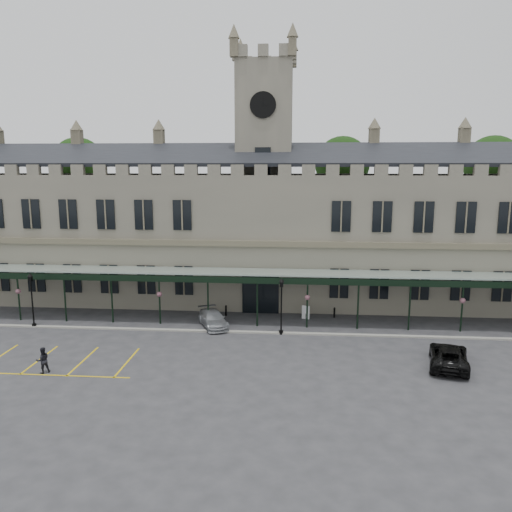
# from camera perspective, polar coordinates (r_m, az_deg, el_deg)

# --- Properties ---
(ground) EXTENTS (140.00, 140.00, 0.00)m
(ground) POSITION_cam_1_polar(r_m,az_deg,el_deg) (34.05, -0.84, -11.82)
(ground) COLOR #2F2F32
(station_building) EXTENTS (60.00, 10.36, 17.30)m
(station_building) POSITION_cam_1_polar(r_m,az_deg,el_deg) (47.82, 0.96, 2.68)
(station_building) COLOR #646053
(station_building) RESTS_ON ground
(clock_tower) EXTENTS (5.60, 5.60, 24.80)m
(clock_tower) POSITION_cam_1_polar(r_m,az_deg,el_deg) (47.48, 0.99, 10.66)
(clock_tower) COLOR #646053
(clock_tower) RESTS_ON ground
(canopy) EXTENTS (50.00, 4.10, 4.30)m
(canopy) POSITION_cam_1_polar(r_m,az_deg,el_deg) (40.34, 0.17, -4.66)
(canopy) COLOR #8C9E93
(canopy) RESTS_ON ground
(kerb) EXTENTS (60.00, 0.40, 0.12)m
(kerb) POSITION_cam_1_polar(r_m,az_deg,el_deg) (39.16, -0.06, -8.71)
(kerb) COLOR gray
(kerb) RESTS_ON ground
(parking_markings) EXTENTS (16.00, 6.00, 0.01)m
(parking_markings) POSITION_cam_1_polar(r_m,az_deg,el_deg) (36.72, -23.83, -11.05)
(parking_markings) COLOR gold
(parking_markings) RESTS_ON ground
(tree_behind_left) EXTENTS (6.00, 6.00, 16.00)m
(tree_behind_left) POSITION_cam_1_polar(r_m,az_deg,el_deg) (61.70, -19.59, 9.73)
(tree_behind_left) COLOR #332314
(tree_behind_left) RESTS_ON ground
(tree_behind_mid) EXTENTS (6.00, 6.00, 16.00)m
(tree_behind_mid) POSITION_cam_1_polar(r_m,az_deg,el_deg) (56.61, 9.83, 10.16)
(tree_behind_mid) COLOR #332314
(tree_behind_mid) RESTS_ON ground
(tree_behind_right) EXTENTS (6.00, 6.00, 16.00)m
(tree_behind_right) POSITION_cam_1_polar(r_m,az_deg,el_deg) (60.16, 25.40, 9.33)
(tree_behind_right) COLOR #332314
(tree_behind_right) RESTS_ON ground
(lamp_post_left) EXTENTS (0.42, 0.42, 4.47)m
(lamp_post_left) POSITION_cam_1_polar(r_m,az_deg,el_deg) (43.63, -24.26, -4.10)
(lamp_post_left) COLOR black
(lamp_post_left) RESTS_ON ground
(lamp_post_mid) EXTENTS (0.42, 0.42, 4.42)m
(lamp_post_mid) POSITION_cam_1_polar(r_m,az_deg,el_deg) (38.22, 2.92, -5.18)
(lamp_post_mid) COLOR black
(lamp_post_mid) RESTS_ON ground
(traffic_cone) EXTENTS (0.45, 0.45, 0.72)m
(traffic_cone) POSITION_cam_1_polar(r_m,az_deg,el_deg) (35.81, 21.06, -10.80)
(traffic_cone) COLOR #E34F07
(traffic_cone) RESTS_ON ground
(sign_board) EXTENTS (0.65, 0.27, 1.15)m
(sign_board) POSITION_cam_1_polar(r_m,az_deg,el_deg) (42.66, 5.70, -6.44)
(sign_board) COLOR black
(sign_board) RESTS_ON ground
(bollard_left) EXTENTS (0.16, 0.16, 0.90)m
(bollard_left) POSITION_cam_1_polar(r_m,az_deg,el_deg) (43.48, -3.46, -6.24)
(bollard_left) COLOR black
(bollard_left) RESTS_ON ground
(bollard_right) EXTENTS (0.16, 0.16, 0.87)m
(bollard_right) POSITION_cam_1_polar(r_m,az_deg,el_deg) (43.39, 8.94, -6.41)
(bollard_right) COLOR black
(bollard_right) RESTS_ON ground
(car_taxi) EXTENTS (3.38, 4.70, 1.26)m
(car_taxi) POSITION_cam_1_polar(r_m,az_deg,el_deg) (40.68, -4.93, -7.17)
(car_taxi) COLOR #979A9E
(car_taxi) RESTS_ON ground
(car_van) EXTENTS (3.46, 5.43, 1.39)m
(car_van) POSITION_cam_1_polar(r_m,az_deg,el_deg) (35.15, 21.17, -10.61)
(car_van) COLOR black
(car_van) RESTS_ON ground
(person_b) EXTENTS (1.03, 1.00, 1.67)m
(person_b) POSITION_cam_1_polar(r_m,az_deg,el_deg) (34.53, -23.19, -10.89)
(person_b) COLOR black
(person_b) RESTS_ON ground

